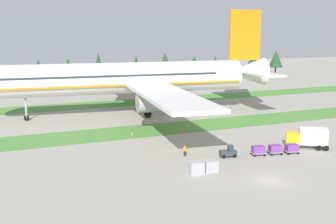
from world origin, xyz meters
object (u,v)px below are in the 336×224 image
(cargo_dolly_second, at_px, (275,149))
(uld_container_0, at_px, (196,168))
(cargo_dolly_lead, at_px, (258,150))
(uld_container_1, at_px, (210,166))
(taxiway_marker_1, at_px, (132,133))
(airliner, at_px, (133,78))
(taxiway_marker_0, at_px, (183,129))
(baggage_tug, at_px, (228,152))
(cargo_dolly_third, at_px, (292,148))
(taxiway_marker_2, at_px, (289,124))
(taxiway_marker_3, at_px, (229,130))
(catering_truck, at_px, (308,137))
(ground_crew_marshaller, at_px, (185,150))

(cargo_dolly_second, distance_m, uld_container_0, 16.56)
(cargo_dolly_lead, distance_m, uld_container_1, 11.68)
(taxiway_marker_1, bearing_deg, airliner, 71.01)
(airliner, xyz_separation_m, taxiway_marker_0, (3.97, -19.73, -8.50))
(baggage_tug, relative_size, cargo_dolly_third, 1.14)
(taxiway_marker_0, xyz_separation_m, taxiway_marker_2, (22.83, -3.88, -0.04))
(airliner, bearing_deg, taxiway_marker_3, -145.88)
(cargo_dolly_second, bearing_deg, uld_container_0, 114.68)
(catering_truck, height_order, ground_crew_marshaller, catering_truck)
(ground_crew_marshaller, bearing_deg, taxiway_marker_0, 117.68)
(baggage_tug, height_order, ground_crew_marshaller, baggage_tug)
(ground_crew_marshaller, xyz_separation_m, taxiway_marker_0, (7.00, 15.76, -0.60))
(baggage_tug, xyz_separation_m, taxiway_marker_0, (0.81, 18.90, -0.47))
(uld_container_1, bearing_deg, taxiway_marker_0, 74.11)
(ground_crew_marshaller, bearing_deg, taxiway_marker_1, 153.10)
(taxiway_marker_0, bearing_deg, taxiway_marker_3, -23.39)
(cargo_dolly_lead, relative_size, taxiway_marker_2, 4.00)
(uld_container_1, xyz_separation_m, taxiway_marker_2, (29.66, 20.12, -0.51))
(catering_truck, height_order, uld_container_0, catering_truck)
(cargo_dolly_third, bearing_deg, ground_crew_marshaller, 84.09)
(cargo_dolly_second, bearing_deg, cargo_dolly_third, -90.00)
(cargo_dolly_lead, height_order, taxiway_marker_0, cargo_dolly_lead)
(baggage_tug, distance_m, cargo_dolly_second, 7.93)
(airliner, distance_m, cargo_dolly_second, 42.45)
(cargo_dolly_lead, distance_m, cargo_dolly_second, 2.90)
(taxiway_marker_1, bearing_deg, taxiway_marker_3, -13.85)
(cargo_dolly_second, bearing_deg, airliner, 26.97)
(cargo_dolly_second, relative_size, uld_container_1, 1.23)
(taxiway_marker_0, height_order, taxiway_marker_2, taxiway_marker_0)
(taxiway_marker_1, relative_size, taxiway_marker_3, 1.13)
(airliner, bearing_deg, ground_crew_marshaller, -178.49)
(cargo_dolly_lead, distance_m, taxiway_marker_1, 25.50)
(airliner, bearing_deg, cargo_dolly_lead, -162.10)
(taxiway_marker_2, height_order, taxiway_marker_3, taxiway_marker_2)
(cargo_dolly_lead, height_order, taxiway_marker_3, cargo_dolly_lead)
(baggage_tug, bearing_deg, catering_truck, -81.14)
(uld_container_1, distance_m, taxiway_marker_0, 24.96)
(taxiway_marker_1, relative_size, taxiway_marker_2, 0.91)
(airliner, height_order, baggage_tug, airliner)
(baggage_tug, height_order, taxiway_marker_2, baggage_tug)
(catering_truck, relative_size, ground_crew_marshaller, 4.03)
(taxiway_marker_2, bearing_deg, airliner, 138.61)
(uld_container_0, bearing_deg, cargo_dolly_third, 9.27)
(taxiway_marker_0, distance_m, taxiway_marker_2, 23.15)
(ground_crew_marshaller, height_order, taxiway_marker_0, ground_crew_marshaller)
(taxiway_marker_3, bearing_deg, taxiway_marker_2, -1.16)
(baggage_tug, height_order, cargo_dolly_lead, baggage_tug)
(cargo_dolly_lead, relative_size, taxiway_marker_0, 3.54)
(airliner, height_order, taxiway_marker_1, airliner)
(catering_truck, height_order, taxiway_marker_3, catering_truck)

